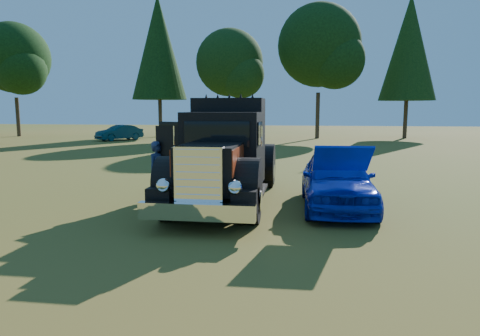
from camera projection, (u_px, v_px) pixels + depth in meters
name	position (u px, v px, depth m)	size (l,w,h in m)	color
ground	(192.00, 222.00, 10.21)	(120.00, 120.00, 0.00)	#3C5017
treeline	(238.00, 47.00, 35.72)	(72.10, 23.52, 13.84)	#2D2116
diamond_t_truck	(224.00, 159.00, 12.11)	(3.33, 7.16, 3.00)	black
hotrod_coupe	(337.00, 180.00, 11.61)	(1.93, 4.59, 1.89)	#081AB6
spectator_near	(158.00, 171.00, 12.54)	(0.64, 0.42, 1.76)	#1D2643
spectator_far	(170.00, 172.00, 12.88)	(0.77, 0.60, 1.58)	#20294B
distant_teal_car	(119.00, 133.00, 36.67)	(1.38, 3.96, 1.31)	#082D35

